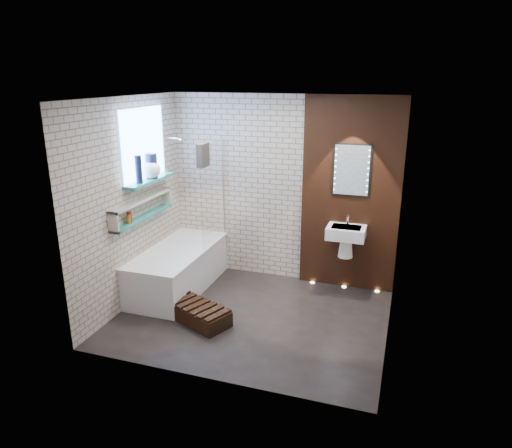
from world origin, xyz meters
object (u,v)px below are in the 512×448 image
(led_mirror, at_px, (352,170))
(walnut_step, at_px, (197,314))
(washbasin, at_px, (346,237))
(bathtub, at_px, (178,269))
(bath_screen, at_px, (213,193))

(led_mirror, height_order, walnut_step, led_mirror)
(washbasin, height_order, led_mirror, led_mirror)
(bathtub, xyz_separation_m, led_mirror, (2.17, 0.78, 1.36))
(washbasin, height_order, walnut_step, washbasin)
(bath_screen, bearing_deg, walnut_step, -77.22)
(walnut_step, bearing_deg, bath_screen, 102.78)
(bathtub, bearing_deg, led_mirror, 19.78)
(bathtub, height_order, led_mirror, led_mirror)
(washbasin, relative_size, walnut_step, 0.69)
(bathtub, relative_size, bath_screen, 1.24)
(bathtub, height_order, bath_screen, bath_screen)
(bath_screen, xyz_separation_m, walnut_step, (0.27, -1.19, -1.19))
(bath_screen, height_order, led_mirror, led_mirror)
(bath_screen, distance_m, washbasin, 1.89)
(led_mirror, relative_size, walnut_step, 0.83)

